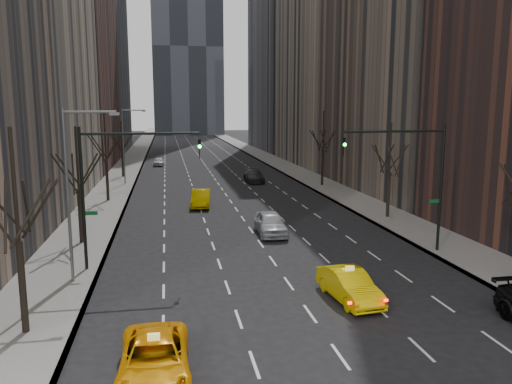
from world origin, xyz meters
TOP-DOWN VIEW (x-y plane):
  - ground at (0.00, 0.00)m, footprint 400.00×400.00m
  - sidewalk_left at (-12.25, 70.00)m, footprint 4.50×320.00m
  - sidewalk_right at (12.25, 70.00)m, footprint 4.50×320.00m
  - bld_left_far at (-21.50, 66.00)m, footprint 14.00×28.00m
  - bld_left_deep at (-21.50, 96.00)m, footprint 14.00×30.00m
  - bld_right_far at (21.50, 64.00)m, footprint 14.00×28.00m
  - bld_right_deep at (21.50, 95.00)m, footprint 14.00×30.00m
  - tree_lw_a at (-12.00, 4.00)m, footprint 3.36×3.50m
  - tree_lw_b at (-12.00, 18.00)m, footprint 3.36×3.50m
  - tree_lw_c at (-12.00, 34.00)m, footprint 3.36×3.50m
  - tree_lw_d at (-12.00, 52.00)m, footprint 3.36×3.50m
  - tree_rw_b at (12.00, 22.00)m, footprint 3.36×3.50m
  - tree_rw_c at (12.00, 40.00)m, footprint 3.36×3.50m
  - traffic_mast_left at (-9.11, 12.00)m, footprint 6.69×0.39m
  - traffic_mast_right at (9.11, 12.00)m, footprint 6.69×0.39m
  - streetlight_near at (-10.84, 10.00)m, footprint 2.83×0.22m
  - streetlight_far at (-10.84, 45.00)m, footprint 2.83×0.22m
  - taxi_suv at (-6.75, -0.39)m, footprint 2.41×5.16m
  - taxi_sedan at (2.29, 5.23)m, footprint 2.06×4.67m
  - silver_sedan_ahead at (1.19, 18.44)m, footprint 2.14×4.99m
  - far_taxi at (-3.09, 29.88)m, footprint 2.23×5.00m
  - far_suv_grey at (4.60, 44.83)m, footprint 2.30×5.39m
  - far_car_white at (-7.44, 65.39)m, footprint 1.90×4.02m

SIDE VIEW (x-z plane):
  - ground at x=0.00m, z-range 0.00..0.00m
  - sidewalk_left at x=-12.25m, z-range 0.00..0.15m
  - sidewalk_right at x=12.25m, z-range 0.00..0.15m
  - far_car_white at x=-7.44m, z-range 0.00..1.33m
  - taxi_suv at x=-6.75m, z-range 0.00..1.43m
  - taxi_sedan at x=2.29m, z-range 0.00..1.49m
  - far_suv_grey at x=4.60m, z-range 0.00..1.55m
  - far_taxi at x=-3.09m, z-range 0.00..1.59m
  - silver_sedan_ahead at x=1.19m, z-range 0.00..1.68m
  - tree_lw_d at x=-12.00m, z-range -0.12..7.24m
  - tree_lw_b at x=-12.00m, z-range -0.19..7.63m
  - tree_rw_b at x=12.00m, z-range -0.19..7.63m
  - tree_lw_a at x=-12.00m, z-range -0.26..8.02m
  - tree_lw_c at x=-12.00m, z-range -0.33..8.41m
  - tree_rw_c at x=12.00m, z-range -0.33..8.41m
  - traffic_mast_left at x=-9.11m, z-range 1.49..9.49m
  - traffic_mast_right at x=9.11m, z-range 1.49..9.49m
  - streetlight_near at x=-10.84m, z-range 1.12..10.12m
  - streetlight_far at x=-10.84m, z-range 1.12..10.12m
  - bld_left_far at x=-21.50m, z-range 0.00..44.00m
  - bld_right_far at x=21.50m, z-range 0.00..50.00m
  - bld_right_deep at x=21.50m, z-range 0.00..58.00m
  - bld_left_deep at x=-21.50m, z-range 0.00..60.00m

